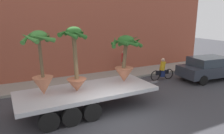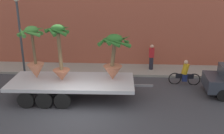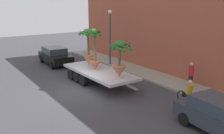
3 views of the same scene
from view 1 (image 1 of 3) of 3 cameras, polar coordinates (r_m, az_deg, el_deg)
The scene contains 10 objects.
ground_plane at distance 9.13m, azimuth 1.43°, elevation -14.53°, with size 60.00×60.00×0.00m, color #38383D.
sidewalk at distance 14.37m, azimuth -10.09°, elevation -3.71°, with size 24.00×2.20×0.15m, color gray.
building_facade at distance 15.38m, azimuth -12.72°, elevation 14.73°, with size 24.00×1.20×9.37m, color #9E4C38.
flatbed_trailer at distance 9.98m, azimuth -7.95°, elevation -7.22°, with size 7.38×2.70×0.98m.
potted_palm_rear at distance 9.43m, azimuth -9.76°, elevation 1.36°, with size 1.24×1.30×2.88m.
potted_palm_middle at distance 9.40m, azimuth -18.40°, elevation -0.05°, with size 1.34×1.42×2.75m.
potted_palm_front at distance 10.75m, azimuth 3.50°, elevation 2.23°, with size 1.72×1.76×2.39m.
cyclist at distance 14.93m, azimuth 13.34°, elevation -0.85°, with size 1.84×0.37×1.54m.
parked_car at distance 16.07m, azimuth 24.64°, elevation -0.13°, with size 4.55×2.19×1.58m.
pedestrian_near_gate at distance 15.61m, azimuth 3.21°, elevation 1.55°, with size 0.36×0.36×1.71m.
Camera 1 is at (-3.80, -7.09, 4.32)m, focal length 34.15 mm.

